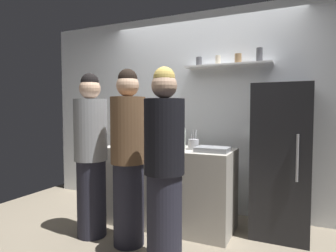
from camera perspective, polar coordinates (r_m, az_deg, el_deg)
ground_plane at (r=3.01m, az=-1.44°, el=-23.00°), size 5.28×5.28×0.00m
back_wall_assembly at (r=3.86m, az=6.74°, el=2.83°), size 4.80×0.32×2.60m
refrigerator at (r=3.32m, az=21.49°, el=-6.21°), size 0.57×0.67×1.60m
counter at (r=3.39m, az=0.00°, el=-11.86°), size 1.49×0.60×0.90m
baking_pan at (r=3.03m, az=8.80°, el=-4.59°), size 0.34×0.24×0.05m
utensil_holder at (r=3.18m, az=5.05°, el=-3.59°), size 0.12×0.12×0.22m
wine_bottle_green_glass at (r=3.24m, az=-0.29°, el=-2.36°), size 0.07×0.07×0.31m
wine_bottle_amber_glass at (r=3.52m, az=-1.52°, el=-2.08°), size 0.07×0.07×0.29m
wine_bottle_pale_glass at (r=3.30m, az=2.87°, el=-2.19°), size 0.07×0.07×0.32m
wine_bottle_dark_glass at (r=3.34m, az=-4.46°, el=-2.02°), size 0.07×0.07×0.34m
water_bottle_plastic at (r=3.34m, az=-2.11°, el=-2.30°), size 0.08×0.08×0.25m
person_grey_hoodie at (r=3.13m, az=-14.99°, el=-5.75°), size 0.34×0.34×1.71m
person_blonde at (r=2.45m, az=-0.74°, el=-8.45°), size 0.34×0.34×1.69m
person_brown_jacket at (r=2.85m, az=-7.87°, el=-6.35°), size 0.34×0.34×1.72m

